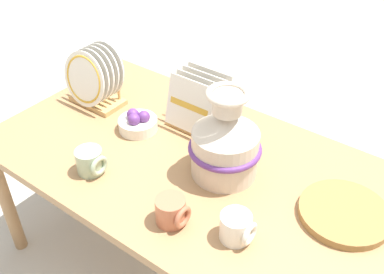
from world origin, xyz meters
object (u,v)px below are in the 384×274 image
object	(u,v)px
wicker_charger_stack	(344,213)
fruit_bowl	(138,123)
dish_rack_square_plates	(198,109)
mug_terracotta_glaze	(172,211)
ceramic_vase	(225,141)
mug_sage_glaze	(91,161)
dish_rack_round_plates	(94,81)
mug_cream_glaze	(237,228)

from	to	relation	value
wicker_charger_stack	fruit_bowl	xyz separation A→B (m)	(-0.84, -0.04, 0.02)
dish_rack_square_plates	fruit_bowl	world-z (taller)	dish_rack_square_plates
wicker_charger_stack	mug_terracotta_glaze	world-z (taller)	mug_terracotta_glaze
ceramic_vase	wicker_charger_stack	bearing A→B (deg)	6.86
wicker_charger_stack	fruit_bowl	size ratio (longest dim) A/B	1.85
mug_terracotta_glaze	fruit_bowl	distance (m)	0.52
dish_rack_square_plates	mug_sage_glaze	xyz separation A→B (m)	(-0.14, -0.45, -0.04)
dish_rack_square_plates	mug_sage_glaze	size ratio (longest dim) A/B	2.20
mug_terracotta_glaze	dish_rack_round_plates	bearing A→B (deg)	153.89
dish_rack_round_plates	mug_sage_glaze	bearing A→B (deg)	-45.82
ceramic_vase	mug_terracotta_glaze	distance (m)	0.31
dish_rack_square_plates	wicker_charger_stack	distance (m)	0.68
mug_sage_glaze	fruit_bowl	bearing A→B (deg)	97.79
mug_cream_glaze	mug_terracotta_glaze	xyz separation A→B (m)	(-0.20, -0.06, 0.00)
mug_sage_glaze	dish_rack_round_plates	bearing A→B (deg)	134.18
ceramic_vase	mug_sage_glaze	size ratio (longest dim) A/B	3.21
dish_rack_round_plates	mug_terracotta_glaze	distance (m)	0.78
dish_rack_square_plates	mug_cream_glaze	distance (m)	0.59
dish_rack_round_plates	mug_terracotta_glaze	world-z (taller)	dish_rack_round_plates
dish_rack_round_plates	mug_terracotta_glaze	size ratio (longest dim) A/B	2.45
dish_rack_square_plates	mug_sage_glaze	bearing A→B (deg)	-107.48
mug_cream_glaze	mug_sage_glaze	distance (m)	0.58
wicker_charger_stack	mug_sage_glaze	distance (m)	0.87
wicker_charger_stack	mug_terracotta_glaze	bearing A→B (deg)	-140.98
mug_terracotta_glaze	fruit_bowl	world-z (taller)	mug_terracotta_glaze
dish_rack_square_plates	mug_cream_glaze	size ratio (longest dim) A/B	2.20
dish_rack_square_plates	mug_terracotta_glaze	distance (m)	0.52
mug_sage_glaze	mug_terracotta_glaze	size ratio (longest dim) A/B	1.00
ceramic_vase	wicker_charger_stack	xyz separation A→B (m)	(0.42, 0.05, -0.12)
wicker_charger_stack	mug_sage_glaze	bearing A→B (deg)	-157.71
ceramic_vase	dish_rack_round_plates	world-z (taller)	ceramic_vase
mug_cream_glaze	fruit_bowl	size ratio (longest dim) A/B	0.67
dish_rack_round_plates	dish_rack_square_plates	distance (m)	0.47
mug_cream_glaze	mug_terracotta_glaze	bearing A→B (deg)	-162.05
dish_rack_round_plates	wicker_charger_stack	distance (m)	1.12
dish_rack_round_plates	mug_sage_glaze	distance (m)	0.46
mug_sage_glaze	fruit_bowl	xyz separation A→B (m)	(-0.04, 0.29, -0.01)
fruit_bowl	mug_cream_glaze	bearing A→B (deg)	-21.29
mug_sage_glaze	mug_terracotta_glaze	world-z (taller)	same
mug_sage_glaze	mug_terracotta_glaze	bearing A→B (deg)	-2.28
ceramic_vase	mug_terracotta_glaze	xyz separation A→B (m)	(-0.00, -0.29, -0.09)
dish_rack_square_plates	wicker_charger_stack	xyz separation A→B (m)	(0.66, -0.12, -0.07)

